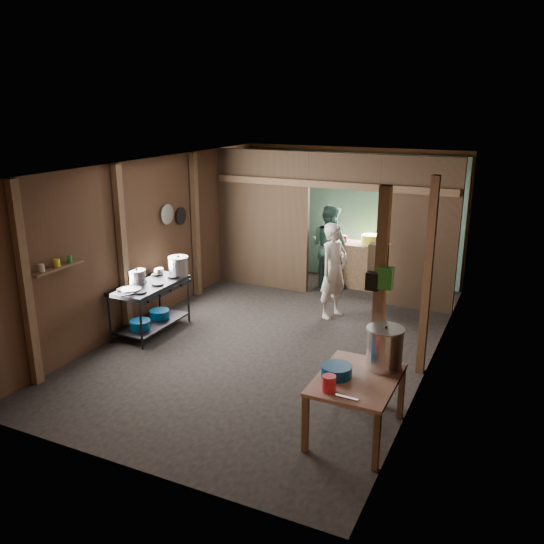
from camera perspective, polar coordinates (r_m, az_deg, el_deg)
The scene contains 43 objects.
floor at distance 8.63m, azimuth 0.57°, elevation -6.65°, with size 4.50×7.00×0.00m, color black.
ceiling at distance 7.95m, azimuth 0.63°, elevation 10.78°, with size 4.50×7.00×0.00m, color black.
wall_back at distance 11.39m, azimuth 8.01°, elevation 5.88°, with size 4.50×0.00×2.60m, color #45321E.
wall_front at distance 5.40m, azimuth -15.25°, elevation -7.22°, with size 4.50×0.00×2.60m, color #45321E.
wall_left at distance 9.33m, azimuth -12.08°, elevation 3.22°, with size 0.00×7.00×2.60m, color #45321E.
wall_right at distance 7.58m, azimuth 16.25°, elevation -0.27°, with size 0.00×7.00×2.60m, color #45321E.
partition_left at distance 10.68m, azimuth -0.94°, elevation 5.31°, with size 1.85×0.10×2.60m, color brown.
partition_right at distance 9.79m, azimuth 14.52°, elevation 3.68°, with size 1.35×0.10×2.60m, color brown.
partition_header at distance 9.94m, azimuth 7.34°, elevation 10.14°, with size 1.30×0.10×0.60m, color brown.
turquoise_panel at distance 11.34m, azimuth 7.90°, elevation 5.58°, with size 4.40×0.06×2.50m, color #6CABAC.
back_counter at distance 11.00m, azimuth 8.45°, elevation 0.77°, with size 1.20×0.50×0.85m, color olive.
wall_clock at distance 11.13m, azimuth 9.22°, elevation 8.70°, with size 0.20×0.20×0.03m, color silver.
post_left_a at distance 7.46m, azimuth -23.67°, elevation -1.31°, with size 0.10×0.12×2.60m, color olive.
post_left_b at distance 8.69m, azimuth -14.87°, elevation 2.01°, with size 0.10×0.12×2.60m, color olive.
post_left_c at distance 10.25m, azimuth -7.73°, elevation 4.65°, with size 0.10×0.12×2.60m, color olive.
post_right at distance 7.40m, azimuth 15.46°, elevation -0.62°, with size 0.10×0.12×2.60m, color olive.
post_free at distance 6.44m, azimuth 10.80°, elevation -2.92°, with size 0.12×0.12×2.60m, color olive.
cross_beam at distance 10.00m, azimuth 5.82°, elevation 8.79°, with size 4.40×0.12×0.12m, color olive.
pan_lid_big at distance 9.55m, azimuth -10.57°, elevation 5.76°, with size 0.34×0.34×0.03m, color gray.
pan_lid_small at distance 9.89m, azimuth -9.19°, elevation 5.62°, with size 0.30×0.30×0.03m, color black.
wall_shelf at distance 7.73m, azimuth -20.88°, elevation 0.40°, with size 0.14×0.80×0.03m, color olive.
jar_white at distance 7.55m, azimuth -22.27°, elevation 0.38°, with size 0.07×0.07×0.10m, color silver.
jar_yellow at distance 7.71m, azimuth -20.93°, elevation 0.86°, with size 0.08×0.08×0.10m, color #EEF42F.
jar_green at distance 7.86m, azimuth -19.79°, elevation 1.27°, with size 0.06×0.06×0.10m, color #288332.
bag_white at distance 6.38m, azimuth 10.78°, elevation 1.42°, with size 0.22×0.15×0.32m, color silver.
bag_green at distance 6.27m, azimuth 11.42°, elevation -0.60°, with size 0.16×0.12×0.24m, color #288332.
bag_black at distance 6.30m, azimuth 10.12°, elevation -0.92°, with size 0.14×0.10×0.20m, color black.
gas_range at distance 8.92m, azimuth -12.16°, elevation -3.54°, with size 0.68×1.33×0.78m, color black, non-canonical shape.
prep_table at distance 6.25m, azimuth 8.47°, elevation -13.23°, with size 0.82×1.13×0.67m, color tan, non-canonical shape.
stove_pot_large at distance 9.07m, azimuth -9.43°, elevation 0.54°, with size 0.32×0.32×0.33m, color #B8B8B9, non-canonical shape.
stove_pot_med at distance 8.81m, azimuth -13.48°, elevation -0.52°, with size 0.27×0.27×0.23m, color #B8B8B9, non-canonical shape.
stove_saucepan at distance 9.24m, azimuth -11.38°, elevation 0.10°, with size 0.14×0.14×0.09m, color #B8B8B9.
frying_pan at distance 8.47m, azimuth -14.05°, elevation -1.78°, with size 0.29×0.51×0.07m, color gray, non-canonical shape.
blue_tub_front at distance 8.77m, azimuth -13.19°, elevation -5.18°, with size 0.31×0.31×0.13m, color navy.
blue_tub_back at distance 9.13m, azimuth -11.29°, elevation -4.17°, with size 0.31×0.31×0.12m, color navy.
stock_pot at distance 6.26m, azimuth 11.31°, elevation -7.61°, with size 0.41×0.41×0.48m, color #B8B8B9, non-canonical shape.
wash_basin at distance 6.06m, azimuth 6.53°, elevation -9.91°, with size 0.33×0.33×0.12m, color navy.
pink_bucket at distance 5.76m, azimuth 5.78°, elevation -11.15°, with size 0.14×0.14×0.17m, color #F32337.
knife at distance 5.71m, azimuth 7.26°, elevation -12.38°, with size 0.30×0.04×0.01m, color #B8B8B9.
yellow_tub at distance 10.80m, azimuth 9.92°, elevation 3.24°, with size 0.34×0.34×0.19m, color #EEF42F.
red_cup at distance 10.94m, azimuth 7.33°, elevation 3.37°, with size 0.11×0.11×0.12m, color #9E0400.
cook at distance 9.26m, azimuth 6.26°, elevation 0.12°, with size 0.58×0.38×1.58m, color beige.
worker_back at distance 10.83m, azimuth 5.81°, elevation 2.63°, with size 0.77×0.60×1.59m, color #396B61.
Camera 1 is at (3.30, -7.19, 3.45)m, focal length 37.23 mm.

